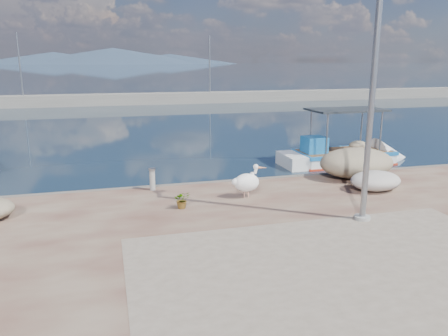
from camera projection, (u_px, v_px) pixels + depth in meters
ground at (262, 251)px, 11.23m from camera, size 1400.00×1400.00×0.00m
quay_patch at (363, 285)px, 8.55m from camera, size 9.00×7.00×0.01m
breakwater at (140, 99)px, 48.59m from camera, size 120.00×2.20×7.50m
mountains at (109, 57)px, 619.55m from camera, size 370.00×280.00×22.00m
boat_right at (342, 158)px, 20.74m from camera, size 6.33×2.21×3.03m
pelican at (247, 182)px, 13.89m from camera, size 1.12×0.57×1.08m
lamp_post at (371, 99)px, 11.29m from camera, size 0.44×0.96×7.00m
bollard_near at (152, 178)px, 14.70m from camera, size 0.25×0.25×0.76m
potted_plant at (182, 200)px, 12.93m from camera, size 0.47×0.41×0.52m
net_pile_c at (356, 163)px, 16.27m from camera, size 2.84×2.03×1.12m
net_pile_d at (375, 181)px, 14.72m from camera, size 1.75×1.31×0.65m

